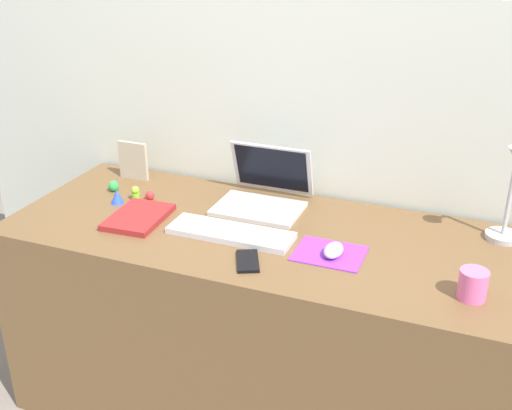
{
  "coord_description": "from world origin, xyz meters",
  "views": [
    {
      "loc": [
        0.65,
        -1.72,
        1.67
      ],
      "look_at": [
        -0.03,
        0.0,
        0.83
      ],
      "focal_mm": 44.13,
      "sensor_mm": 36.0,
      "label": 1
    }
  ],
  "objects_px": {
    "notebook_pad": "(138,217)",
    "coffee_mug": "(473,285)",
    "toy_figurine_lime": "(135,193)",
    "mouse": "(334,250)",
    "toy_figurine_green": "(114,186)",
    "cell_phone": "(248,261)",
    "picture_frame": "(133,161)",
    "laptop": "(265,190)",
    "desk_lamp": "(510,197)",
    "toy_figurine_blue": "(117,196)",
    "toy_figurine_red": "(150,196)",
    "keyboard": "(231,233)"
  },
  "relations": [
    {
      "from": "desk_lamp",
      "to": "picture_frame",
      "type": "bearing_deg",
      "value": 178.31
    },
    {
      "from": "laptop",
      "to": "toy_figurine_green",
      "type": "xyz_separation_m",
      "value": [
        -0.57,
        -0.1,
        -0.03
      ]
    },
    {
      "from": "laptop",
      "to": "coffee_mug",
      "type": "height_order",
      "value": "laptop"
    },
    {
      "from": "notebook_pad",
      "to": "coffee_mug",
      "type": "relative_size",
      "value": 2.86
    },
    {
      "from": "keyboard",
      "to": "cell_phone",
      "type": "xyz_separation_m",
      "value": [
        0.12,
        -0.14,
        -0.01
      ]
    },
    {
      "from": "mouse",
      "to": "toy_figurine_lime",
      "type": "distance_m",
      "value": 0.79
    },
    {
      "from": "coffee_mug",
      "to": "toy_figurine_green",
      "type": "height_order",
      "value": "coffee_mug"
    },
    {
      "from": "mouse",
      "to": "cell_phone",
      "type": "height_order",
      "value": "mouse"
    },
    {
      "from": "picture_frame",
      "to": "coffee_mug",
      "type": "height_order",
      "value": "picture_frame"
    },
    {
      "from": "notebook_pad",
      "to": "toy_figurine_red",
      "type": "xyz_separation_m",
      "value": [
        -0.05,
        0.16,
        0.01
      ]
    },
    {
      "from": "coffee_mug",
      "to": "toy_figurine_lime",
      "type": "xyz_separation_m",
      "value": [
        -1.19,
        0.23,
        -0.01
      ]
    },
    {
      "from": "toy_figurine_blue",
      "to": "picture_frame",
      "type": "bearing_deg",
      "value": 106.68
    },
    {
      "from": "cell_phone",
      "to": "toy_figurine_lime",
      "type": "xyz_separation_m",
      "value": [
        -0.55,
        0.28,
        0.02
      ]
    },
    {
      "from": "picture_frame",
      "to": "toy_figurine_green",
      "type": "xyz_separation_m",
      "value": [
        -0.0,
        -0.14,
        -0.05
      ]
    },
    {
      "from": "cell_phone",
      "to": "toy_figurine_lime",
      "type": "distance_m",
      "value": 0.62
    },
    {
      "from": "cell_phone",
      "to": "coffee_mug",
      "type": "xyz_separation_m",
      "value": [
        0.63,
        0.04,
        0.04
      ]
    },
    {
      "from": "keyboard",
      "to": "coffee_mug",
      "type": "height_order",
      "value": "coffee_mug"
    },
    {
      "from": "desk_lamp",
      "to": "notebook_pad",
      "type": "height_order",
      "value": "desk_lamp"
    },
    {
      "from": "coffee_mug",
      "to": "toy_figurine_red",
      "type": "distance_m",
      "value": 1.16
    },
    {
      "from": "laptop",
      "to": "toy_figurine_green",
      "type": "relative_size",
      "value": 7.19
    },
    {
      "from": "laptop",
      "to": "cell_phone",
      "type": "xyz_separation_m",
      "value": [
        0.11,
        -0.42,
        -0.05
      ]
    },
    {
      "from": "mouse",
      "to": "toy_figurine_blue",
      "type": "height_order",
      "value": "toy_figurine_blue"
    },
    {
      "from": "mouse",
      "to": "toy_figurine_lime",
      "type": "bearing_deg",
      "value": 169.47
    },
    {
      "from": "picture_frame",
      "to": "desk_lamp",
      "type": "bearing_deg",
      "value": -1.69
    },
    {
      "from": "notebook_pad",
      "to": "coffee_mug",
      "type": "bearing_deg",
      "value": -8.12
    },
    {
      "from": "notebook_pad",
      "to": "coffee_mug",
      "type": "xyz_separation_m",
      "value": [
        1.09,
        -0.09,
        0.03
      ]
    },
    {
      "from": "cell_phone",
      "to": "toy_figurine_lime",
      "type": "height_order",
      "value": "toy_figurine_lime"
    },
    {
      "from": "toy_figurine_blue",
      "to": "toy_figurine_green",
      "type": "xyz_separation_m",
      "value": [
        -0.07,
        0.09,
        -0.01
      ]
    },
    {
      "from": "toy_figurine_lime",
      "to": "toy_figurine_red",
      "type": "bearing_deg",
      "value": 19.48
    },
    {
      "from": "desk_lamp",
      "to": "cell_phone",
      "type": "bearing_deg",
      "value": -149.38
    },
    {
      "from": "cell_phone",
      "to": "picture_frame",
      "type": "distance_m",
      "value": 0.81
    },
    {
      "from": "toy_figurine_lime",
      "to": "laptop",
      "type": "bearing_deg",
      "value": 17.47
    },
    {
      "from": "mouse",
      "to": "cell_phone",
      "type": "bearing_deg",
      "value": -150.06
    },
    {
      "from": "notebook_pad",
      "to": "toy_figurine_lime",
      "type": "xyz_separation_m",
      "value": [
        -0.1,
        0.14,
        0.02
      ]
    },
    {
      "from": "notebook_pad",
      "to": "toy_figurine_green",
      "type": "height_order",
      "value": "toy_figurine_green"
    },
    {
      "from": "keyboard",
      "to": "notebook_pad",
      "type": "distance_m",
      "value": 0.34
    },
    {
      "from": "picture_frame",
      "to": "toy_figurine_blue",
      "type": "bearing_deg",
      "value": -73.32
    },
    {
      "from": "toy_figurine_lime",
      "to": "coffee_mug",
      "type": "bearing_deg",
      "value": -11.1
    },
    {
      "from": "laptop",
      "to": "coffee_mug",
      "type": "relative_size",
      "value": 3.57
    },
    {
      "from": "keyboard",
      "to": "notebook_pad",
      "type": "xyz_separation_m",
      "value": [
        -0.34,
        -0.01,
        0.0
      ]
    },
    {
      "from": "desk_lamp",
      "to": "coffee_mug",
      "type": "xyz_separation_m",
      "value": [
        -0.07,
        -0.37,
        -0.11
      ]
    },
    {
      "from": "desk_lamp",
      "to": "toy_figurine_red",
      "type": "bearing_deg",
      "value": -174.24
    },
    {
      "from": "cell_phone",
      "to": "picture_frame",
      "type": "bearing_deg",
      "value": 120.94
    },
    {
      "from": "toy_figurine_green",
      "to": "notebook_pad",
      "type": "bearing_deg",
      "value": -39.89
    },
    {
      "from": "coffee_mug",
      "to": "toy_figurine_red",
      "type": "relative_size",
      "value": 2.28
    },
    {
      "from": "keyboard",
      "to": "cell_phone",
      "type": "height_order",
      "value": "keyboard"
    },
    {
      "from": "toy_figurine_lime",
      "to": "toy_figurine_green",
      "type": "distance_m",
      "value": 0.13
    },
    {
      "from": "mouse",
      "to": "cell_phone",
      "type": "distance_m",
      "value": 0.26
    },
    {
      "from": "desk_lamp",
      "to": "toy_figurine_green",
      "type": "bearing_deg",
      "value": -175.9
    },
    {
      "from": "cell_phone",
      "to": "toy_figurine_blue",
      "type": "xyz_separation_m",
      "value": [
        -0.6,
        0.23,
        0.02
      ]
    }
  ]
}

